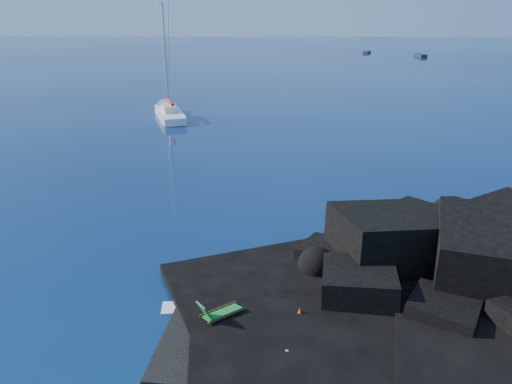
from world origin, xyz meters
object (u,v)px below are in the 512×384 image
deck_chair (222,307)px  sunbather (274,357)px  marker_cone (300,313)px  sailboat (170,118)px  distant_boat_b (420,57)px  distant_boat_a (367,53)px

deck_chair → sunbather: (1.98, -2.34, -0.42)m
marker_cone → deck_chair: bearing=-177.4°
deck_chair → sailboat: bearing=65.9°
sunbather → distant_boat_b: (39.00, 114.73, -0.53)m
sunbather → distant_boat_b: 121.17m
sunbather → deck_chair: bearing=107.0°
marker_cone → distant_boat_b: bearing=71.3°
sailboat → sunbather: bearing=-93.0°
deck_chair → distant_boat_b: deck_chair is taller
distant_boat_a → deck_chair: bearing=-80.0°
sunbather → distant_boat_b: size_ratio=0.33×
sailboat → distant_boat_a: sailboat is taller
deck_chair → marker_cone: size_ratio=3.43×
sunbather → distant_boat_b: bearing=48.0°
sunbather → marker_cone: marker_cone is taller
deck_chair → sunbather: 3.10m
marker_cone → sunbather: bearing=-112.9°
sailboat → sunbather: sailboat is taller
deck_chair → distant_boat_b: (40.98, 112.38, -0.95)m
deck_chair → marker_cone: (3.03, 0.14, -0.35)m
sailboat → sunbather: (10.96, -41.63, 0.53)m
distant_boat_a → sailboat: bearing=-91.3°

